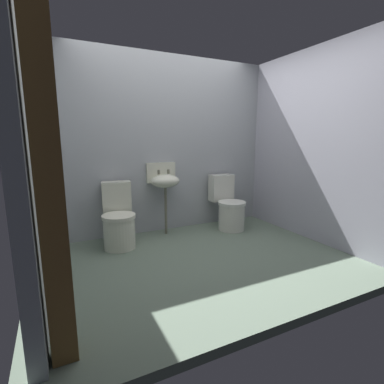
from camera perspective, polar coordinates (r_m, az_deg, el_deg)
The scene contains 8 objects.
ground_plane at distance 3.33m, azimuth 2.15°, elevation -13.44°, with size 3.52×2.62×0.08m, color slate.
wall_back at distance 4.09m, azimuth -5.48°, elevation 9.32°, with size 3.52×0.10×2.45m, color #A2A6AC.
wall_left at distance 2.78m, azimuth -29.82°, elevation 7.27°, with size 0.10×2.42×2.45m, color #9CA6AA.
wall_right at distance 4.12m, azimuth 22.01°, elevation 8.60°, with size 0.10×2.42×2.45m, color #A1A1B0.
wooden_door_post at distance 1.72m, azimuth -27.18°, elevation 6.19°, with size 0.15×0.15×2.45m, color brown.
toilet_left at distance 3.64m, azimuth -14.56°, elevation -5.60°, with size 0.46×0.64×0.78m.
toilet_right at distance 4.24m, azimuth 7.34°, elevation -3.01°, with size 0.40×0.59×0.78m.
sink at distance 3.90m, azimuth -5.54°, elevation 2.33°, with size 0.42×0.35×0.99m.
Camera 1 is at (-1.44, -2.67, 1.33)m, focal length 26.51 mm.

